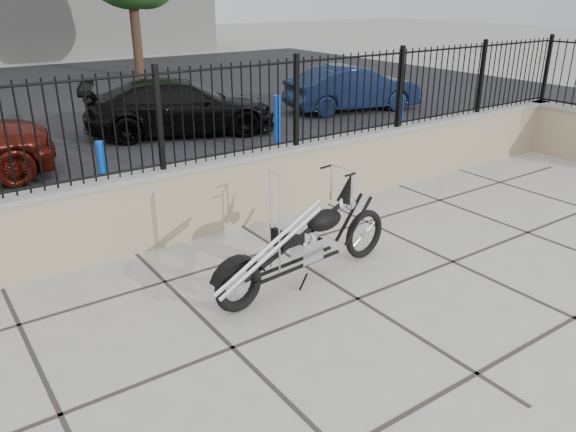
{
  "coord_description": "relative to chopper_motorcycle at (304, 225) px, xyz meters",
  "views": [
    {
      "loc": [
        -3.52,
        -3.76,
        3.0
      ],
      "look_at": [
        -0.25,
        0.91,
        0.69
      ],
      "focal_mm": 35.0,
      "sensor_mm": 36.0,
      "label": 1
    }
  ],
  "objects": [
    {
      "name": "ground_plane",
      "position": [
        0.25,
        -0.61,
        -0.69
      ],
      "size": [
        90.0,
        90.0,
        0.0
      ],
      "primitive_type": "plane",
      "color": "#99968E",
      "rests_on": "ground"
    },
    {
      "name": "parking_lot",
      "position": [
        0.25,
        11.89,
        -0.69
      ],
      "size": [
        30.0,
        30.0,
        0.0
      ],
      "primitive_type": "plane",
      "color": "black",
      "rests_on": "ground"
    },
    {
      "name": "retaining_wall",
      "position": [
        0.25,
        1.89,
        -0.21
      ],
      "size": [
        14.0,
        0.36,
        0.96
      ],
      "primitive_type": "cube",
      "color": "gray",
      "rests_on": "ground_plane"
    },
    {
      "name": "iron_fence",
      "position": [
        0.25,
        1.89,
        0.87
      ],
      "size": [
        14.0,
        0.08,
        1.2
      ],
      "primitive_type": "cube",
      "color": "black",
      "rests_on": "retaining_wall"
    },
    {
      "name": "chopper_motorcycle",
      "position": [
        0.0,
        0.0,
        0.0
      ],
      "size": [
        2.34,
        0.64,
        1.38
      ],
      "primitive_type": null,
      "rotation": [
        0.0,
        0.0,
        0.1
      ],
      "color": "black",
      "rests_on": "ground_plane"
    },
    {
      "name": "car_black",
      "position": [
        1.87,
        7.09,
        -0.09
      ],
      "size": [
        4.47,
        2.95,
        1.2
      ],
      "primitive_type": "imported",
      "rotation": [
        0.0,
        0.0,
        1.24
      ],
      "color": "black",
      "rests_on": "parking_lot"
    },
    {
      "name": "car_blue",
      "position": [
        6.7,
        6.87,
        -0.11
      ],
      "size": [
        3.74,
        1.93,
        1.17
      ],
      "primitive_type": "imported",
      "rotation": [
        0.0,
        0.0,
        1.37
      ],
      "color": "#0E1834",
      "rests_on": "parking_lot"
    },
    {
      "name": "bollard_a",
      "position": [
        -1.0,
        3.57,
        -0.2
      ],
      "size": [
        0.13,
        0.13,
        0.99
      ],
      "primitive_type": "cylinder",
      "rotation": [
        0.0,
        0.0,
        -0.1
      ],
      "color": "blue",
      "rests_on": "ground_plane"
    },
    {
      "name": "bollard_b",
      "position": [
        2.73,
        4.56,
        -0.13
      ],
      "size": [
        0.16,
        0.16,
        1.13
      ],
      "primitive_type": "cylinder",
      "rotation": [
        0.0,
        0.0,
        0.24
      ],
      "color": "blue",
      "rests_on": "ground_plane"
    },
    {
      "name": "bollard_c",
      "position": [
        5.34,
        3.84,
        -0.21
      ],
      "size": [
        0.14,
        0.14,
        0.97
      ],
      "primitive_type": "cylinder",
      "rotation": [
        0.0,
        0.0,
        0.2
      ],
      "color": "#0D34C6",
      "rests_on": "ground_plane"
    }
  ]
}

